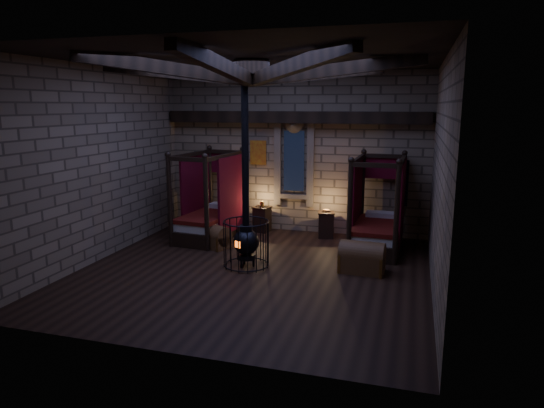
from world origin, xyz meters
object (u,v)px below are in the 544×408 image
(bed_right, at_px, (377,227))
(trunk_right, at_px, (362,258))
(trunk_left, at_px, (214,237))
(bed_left, at_px, (211,217))
(stove, at_px, (246,239))

(bed_right, relative_size, trunk_right, 2.33)
(trunk_left, height_order, trunk_right, trunk_right)
(trunk_left, bearing_deg, trunk_right, 12.59)
(bed_left, xyz_separation_m, bed_right, (4.19, 0.13, -0.00))
(bed_left, xyz_separation_m, trunk_left, (0.44, -0.81, -0.29))
(bed_right, distance_m, trunk_right, 1.76)
(bed_left, bearing_deg, stove, -44.05)
(bed_left, bearing_deg, bed_right, 7.31)
(trunk_left, relative_size, trunk_right, 0.96)
(bed_right, bearing_deg, bed_left, -176.40)
(stove, bearing_deg, bed_right, 61.74)
(trunk_right, bearing_deg, stove, -168.33)
(stove, bearing_deg, bed_left, 153.17)
(trunk_left, bearing_deg, stove, -17.77)
(trunk_left, xyz_separation_m, trunk_right, (3.60, -0.79, 0.04))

